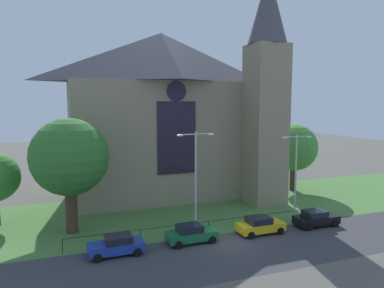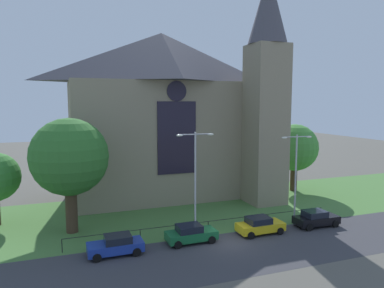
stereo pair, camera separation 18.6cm
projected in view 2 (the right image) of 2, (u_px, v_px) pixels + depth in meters
ground at (188, 209)px, 39.30m from camera, size 160.00×160.00×0.00m
road_asphalt at (240, 252)px, 28.10m from camera, size 120.00×8.00×0.01m
grass_verge at (195, 214)px, 37.44m from camera, size 120.00×20.00×0.01m
church_building at (169, 113)px, 44.69m from camera, size 23.20×16.20×26.00m
iron_railing at (208, 223)px, 31.93m from camera, size 24.53×0.07×1.13m
tree_right_far at (295, 148)px, 47.05m from camera, size 6.09×6.09×8.78m
tree_left_near at (69, 158)px, 31.61m from camera, size 6.83×6.83×10.26m
streetlamp_near at (195, 171)px, 30.86m from camera, size 3.37×0.26×9.10m
streetlamp_far at (296, 167)px, 34.38m from camera, size 3.37×0.26×8.56m
parked_car_blue at (116, 245)px, 27.52m from camera, size 4.22×2.06×1.51m
parked_car_green at (191, 234)px, 29.91m from camera, size 4.23×2.09×1.51m
parked_car_yellow at (260, 225)px, 31.95m from camera, size 4.23×2.07×1.51m
parked_car_black at (316, 218)px, 33.84m from camera, size 4.21×2.05×1.51m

